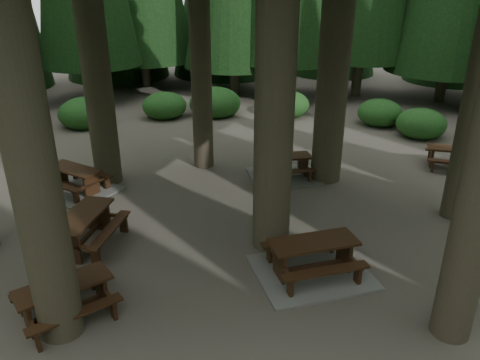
# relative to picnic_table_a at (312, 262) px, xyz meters

# --- Properties ---
(ground) EXTENTS (80.00, 80.00, 0.00)m
(ground) POSITION_rel_picnic_table_a_xyz_m (-1.69, 0.91, -0.27)
(ground) COLOR #585047
(ground) RESTS_ON ground
(picnic_table_a) EXTENTS (2.85, 2.62, 0.79)m
(picnic_table_a) POSITION_rel_picnic_table_a_xyz_m (0.00, 0.00, 0.00)
(picnic_table_a) COLOR gray
(picnic_table_a) RESTS_ON ground
(picnic_table_b) EXTENTS (1.67, 2.00, 0.81)m
(picnic_table_b) POSITION_rel_picnic_table_a_xyz_m (-5.16, 0.70, 0.27)
(picnic_table_b) COLOR #372110
(picnic_table_b) RESTS_ON ground
(picnic_table_c) EXTENTS (2.45, 2.19, 0.71)m
(picnic_table_c) POSITION_rel_picnic_table_a_xyz_m (-0.56, 5.11, -0.04)
(picnic_table_c) COLOR gray
(picnic_table_c) RESTS_ON ground
(picnic_table_d) EXTENTS (1.77, 1.53, 0.68)m
(picnic_table_d) POSITION_rel_picnic_table_a_xyz_m (4.87, 6.32, 0.18)
(picnic_table_d) COLOR #372110
(picnic_table_d) RESTS_ON ground
(picnic_table_e) EXTENTS (2.13, 2.10, 0.72)m
(picnic_table_e) POSITION_rel_picnic_table_a_xyz_m (-4.55, -1.73, 0.21)
(picnic_table_e) COLOR #372110
(picnic_table_e) RESTS_ON ground
(picnic_table_f) EXTENTS (2.73, 2.57, 0.73)m
(picnic_table_f) POSITION_rel_picnic_table_a_xyz_m (-6.57, 3.56, -0.03)
(picnic_table_f) COLOR gray
(picnic_table_f) RESTS_ON ground
(shrub_ring) EXTENTS (23.86, 24.64, 1.49)m
(shrub_ring) POSITION_rel_picnic_table_a_xyz_m (-0.99, 1.66, 0.13)
(shrub_ring) COLOR #21591E
(shrub_ring) RESTS_ON ground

